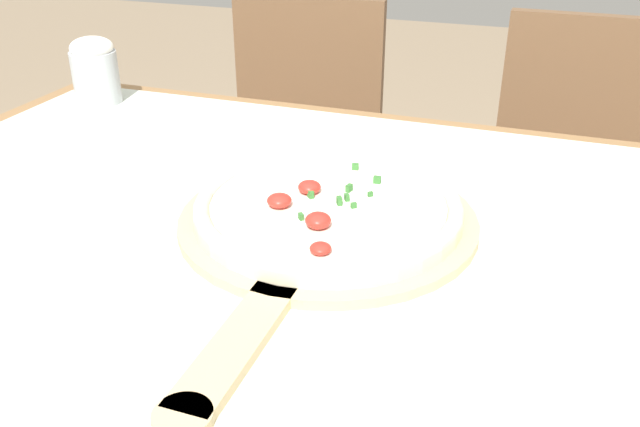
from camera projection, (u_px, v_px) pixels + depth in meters
dining_table at (291, 315)px, 0.85m from camera, size 1.33×0.99×0.76m
towel_cloth at (289, 242)px, 0.80m from camera, size 1.25×0.91×0.00m
pizza_peel at (322, 228)px, 0.82m from camera, size 0.37×0.57×0.01m
pizza at (328, 207)px, 0.83m from camera, size 0.33×0.33×0.04m
chair_left at (300, 154)px, 1.72m from camera, size 0.43×0.43×0.88m
chair_right at (572, 191)px, 1.53m from camera, size 0.41×0.41×0.88m
flour_cup at (95, 70)px, 1.24m from camera, size 0.08×0.08×0.12m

